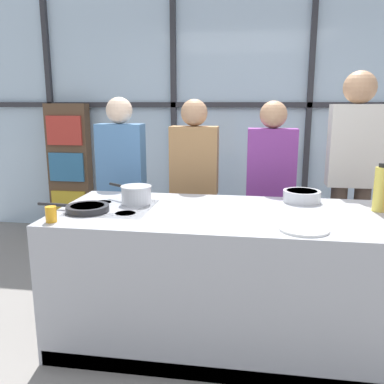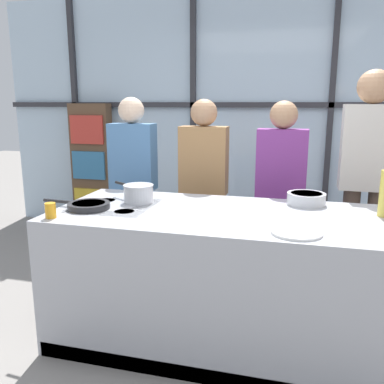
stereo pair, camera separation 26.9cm
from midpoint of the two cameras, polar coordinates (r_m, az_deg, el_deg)
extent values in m
plane|color=gray|center=(2.95, 6.70, -19.77)|extent=(18.00, 18.00, 0.00)
cube|color=silver|center=(4.79, 11.05, 10.24)|extent=(6.40, 0.04, 2.80)
cube|color=#2D2D33|center=(4.73, 11.08, 11.91)|extent=(6.40, 0.06, 0.06)
cube|color=#2D2D33|center=(5.40, -14.60, 10.30)|extent=(0.06, 0.06, 2.80)
cube|color=#2D2D33|center=(4.85, 1.77, 10.49)|extent=(0.06, 0.06, 2.80)
cube|color=#2D2D33|center=(4.75, 20.43, 9.68)|extent=(0.06, 0.06, 2.80)
cube|color=brown|center=(5.22, -12.37, 3.48)|extent=(0.51, 0.16, 1.56)
cube|color=gold|center=(5.22, -12.62, -1.41)|extent=(0.43, 0.03, 0.34)
cube|color=teal|center=(5.13, -12.87, 3.66)|extent=(0.43, 0.03, 0.34)
cube|color=red|center=(5.09, -13.10, 8.51)|extent=(0.43, 0.03, 0.34)
cube|color=#A8AAB2|center=(2.74, 6.93, -11.90)|extent=(2.15, 0.96, 0.89)
cube|color=black|center=(2.77, -8.09, -2.02)|extent=(0.52, 0.52, 0.01)
cube|color=black|center=(2.54, 5.12, -24.30)|extent=(2.11, 0.03, 0.10)
cylinder|color=#38383D|center=(2.71, -11.53, -2.43)|extent=(0.13, 0.13, 0.01)
cylinder|color=#38383D|center=(2.62, -6.61, -2.82)|extent=(0.13, 0.13, 0.01)
cylinder|color=#38383D|center=(2.93, -9.41, -1.23)|extent=(0.13, 0.13, 0.01)
cylinder|color=#38383D|center=(2.84, -4.80, -1.54)|extent=(0.13, 0.13, 0.01)
cylinder|color=black|center=(3.75, -4.68, -5.67)|extent=(0.13, 0.13, 0.81)
cylinder|color=black|center=(3.81, -7.27, -5.43)|extent=(0.13, 0.13, 0.81)
cube|color=#4C7AAD|center=(3.62, -6.23, 4.94)|extent=(0.40, 0.18, 0.58)
sphere|color=beige|center=(3.59, -6.38, 11.32)|extent=(0.23, 0.23, 0.23)
cylinder|color=#232838|center=(3.60, 5.15, -6.54)|extent=(0.13, 0.13, 0.80)
cylinder|color=#232838|center=(3.63, 2.32, -6.32)|extent=(0.13, 0.13, 0.80)
cube|color=#A37547|center=(3.45, 3.89, 4.41)|extent=(0.40, 0.18, 0.57)
sphere|color=tan|center=(3.42, 3.99, 11.05)|extent=(0.22, 0.22, 0.22)
cylinder|color=#232838|center=(3.56, 15.54, -7.23)|extent=(0.13, 0.13, 0.79)
cylinder|color=#232838|center=(3.56, 12.63, -7.08)|extent=(0.13, 0.13, 0.79)
cube|color=#7A3384|center=(3.39, 14.69, 3.74)|extent=(0.40, 0.18, 0.57)
sphere|color=tan|center=(3.36, 15.06, 10.42)|extent=(0.22, 0.22, 0.22)
cylinder|color=#47382D|center=(3.62, 25.96, -6.80)|extent=(0.13, 0.13, 0.90)
cylinder|color=#47382D|center=(3.58, 23.08, -6.70)|extent=(0.13, 0.13, 0.90)
cube|color=beige|center=(3.44, 25.70, 5.60)|extent=(0.41, 0.18, 0.65)
sphere|color=tan|center=(3.42, 26.42, 13.11)|extent=(0.25, 0.25, 0.25)
cylinder|color=#232326|center=(2.71, -11.56, -1.94)|extent=(0.27, 0.27, 0.04)
cylinder|color=#B26B2D|center=(2.70, -11.57, -1.61)|extent=(0.21, 0.21, 0.01)
cylinder|color=#232326|center=(2.84, -15.82, -1.29)|extent=(0.22, 0.04, 0.02)
cylinder|color=silver|center=(2.83, -4.82, -0.25)|extent=(0.20, 0.20, 0.12)
cylinder|color=silver|center=(2.81, -4.84, 0.90)|extent=(0.21, 0.21, 0.01)
cylinder|color=black|center=(2.97, -7.15, 1.10)|extent=(0.16, 0.11, 0.02)
cylinder|color=white|center=(2.27, 17.79, -5.46)|extent=(0.27, 0.27, 0.01)
cylinder|color=silver|center=(2.91, 18.32, -0.93)|extent=(0.26, 0.26, 0.08)
cylinder|color=#4C4C51|center=(2.90, 18.37, -0.29)|extent=(0.21, 0.21, 0.01)
cylinder|color=orange|center=(2.54, -16.42, -2.54)|extent=(0.06, 0.06, 0.09)
camera|label=1|loc=(0.13, -87.14, 0.63)|focal=38.00mm
camera|label=2|loc=(0.13, 92.86, -0.63)|focal=38.00mm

